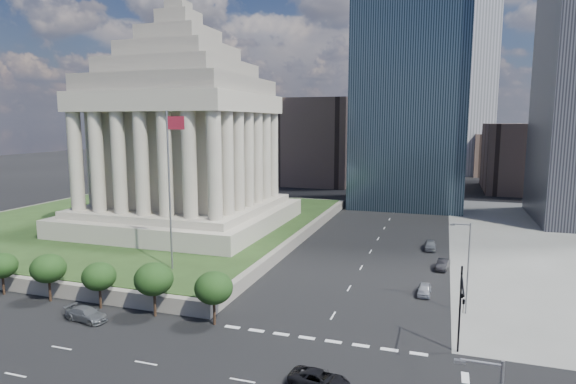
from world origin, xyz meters
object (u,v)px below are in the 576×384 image
at_px(war_memorial, 182,117).
at_px(street_lamp_north, 467,263).
at_px(parked_sedan_far, 430,245).
at_px(flagpole, 170,182).
at_px(parked_sedan_mid, 443,265).
at_px(traffic_signal_ne, 461,303).
at_px(pickup_truck, 320,380).
at_px(parked_sedan_near, 424,290).
at_px(suv_grey, 86,314).

distance_m(war_memorial, street_lamp_north, 54.92).
height_order(war_memorial, parked_sedan_far, war_memorial).
bearing_deg(flagpole, parked_sedan_mid, 27.09).
distance_m(war_memorial, parked_sedan_mid, 50.06).
bearing_deg(flagpole, street_lamp_north, 1.63).
relative_size(war_memorial, traffic_signal_ne, 4.88).
xyz_separation_m(parked_sedan_mid, parked_sedan_far, (-2.00, 10.32, 0.09)).
relative_size(war_memorial, flagpole, 1.95).
distance_m(traffic_signal_ne, parked_sedan_far, 37.85).
height_order(street_lamp_north, parked_sedan_mid, street_lamp_north).
distance_m(pickup_truck, parked_sedan_mid, 36.00).
height_order(traffic_signal_ne, parked_sedan_far, traffic_signal_ne).
bearing_deg(street_lamp_north, parked_sedan_far, 99.41).
xyz_separation_m(street_lamp_north, parked_sedan_near, (-4.33, 4.54, -5.01)).
bearing_deg(war_memorial, parked_sedan_mid, -9.10).
bearing_deg(traffic_signal_ne, street_lamp_north, 85.81).
xyz_separation_m(parked_sedan_near, parked_sedan_far, (0.00, 21.58, 0.12)).
bearing_deg(war_memorial, parked_sedan_near, -23.24).
xyz_separation_m(flagpole, parked_sedan_far, (30.83, 27.11, -12.34)).
bearing_deg(street_lamp_north, war_memorial, 154.08).
xyz_separation_m(war_memorial, street_lamp_north, (47.33, -23.00, -15.74)).
xyz_separation_m(traffic_signal_ne, street_lamp_north, (0.83, 11.30, 0.41)).
relative_size(traffic_signal_ne, parked_sedan_near, 2.08).
distance_m(traffic_signal_ne, street_lamp_north, 11.34).
distance_m(pickup_truck, suv_grey, 26.74).
height_order(war_memorial, traffic_signal_ne, war_memorial).
relative_size(flagpole, parked_sedan_mid, 4.79).
distance_m(flagpole, traffic_signal_ne, 36.69).
relative_size(traffic_signal_ne, suv_grey, 1.64).
distance_m(traffic_signal_ne, parked_sedan_near, 16.86).
height_order(flagpole, parked_sedan_near, flagpole).
xyz_separation_m(pickup_truck, parked_sedan_mid, (8.87, 34.89, 0.02)).
bearing_deg(suv_grey, parked_sedan_far, -31.23).
xyz_separation_m(parked_sedan_near, parked_sedan_mid, (2.00, 11.26, 0.03)).
height_order(traffic_signal_ne, suv_grey, traffic_signal_ne).
bearing_deg(street_lamp_north, parked_sedan_near, 133.65).
bearing_deg(suv_grey, pickup_truck, -92.29).
distance_m(war_memorial, suv_grey, 43.71).
bearing_deg(parked_sedan_near, war_memorial, 158.02).
bearing_deg(parked_sedan_far, parked_sedan_near, -92.07).
distance_m(war_memorial, parked_sedan_far, 47.79).
relative_size(pickup_truck, parked_sedan_far, 1.06).
bearing_deg(suv_grey, street_lamp_north, -61.02).
bearing_deg(traffic_signal_ne, suv_grey, -175.44).
relative_size(pickup_truck, suv_grey, 0.99).
bearing_deg(parked_sedan_near, flagpole, -168.56).
distance_m(flagpole, parked_sedan_mid, 38.91).
xyz_separation_m(war_memorial, parked_sedan_near, (43.00, -18.46, -20.74)).
height_order(suv_grey, parked_sedan_near, suv_grey).
relative_size(street_lamp_north, pickup_truck, 2.07).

